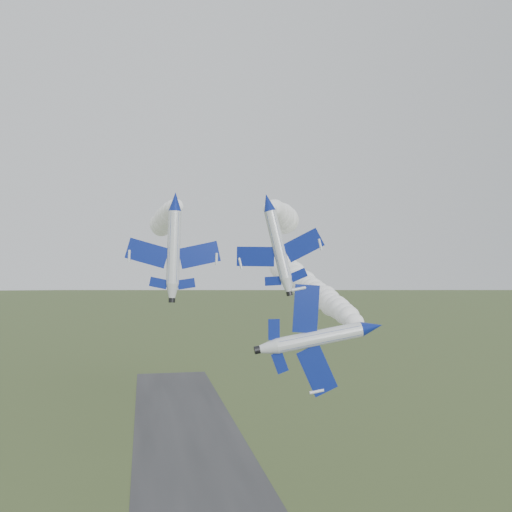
# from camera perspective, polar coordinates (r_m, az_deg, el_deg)

# --- Properties ---
(jet_lead) EXTENTS (3.64, 11.61, 9.44)m
(jet_lead) POSITION_cam_1_polar(r_m,az_deg,el_deg) (51.47, 11.55, -6.99)
(jet_lead) COLOR silver
(smoke_trail_jet_lead) EXTENTS (10.12, 72.18, 5.00)m
(smoke_trail_jet_lead) POSITION_cam_1_polar(r_m,az_deg,el_deg) (89.15, 4.87, -2.75)
(smoke_trail_jet_lead) COLOR white
(jet_pair_left) EXTENTS (10.33, 12.40, 3.06)m
(jet_pair_left) POSITION_cam_1_polar(r_m,az_deg,el_deg) (64.70, -8.08, 5.45)
(jet_pair_left) COLOR silver
(smoke_trail_jet_pair_left) EXTENTS (8.04, 66.07, 4.79)m
(smoke_trail_jet_pair_left) POSITION_cam_1_polar(r_m,az_deg,el_deg) (100.72, -9.00, 3.72)
(smoke_trail_jet_pair_left) COLOR white
(jet_pair_right) EXTENTS (10.20, 12.18, 3.63)m
(jet_pair_right) POSITION_cam_1_polar(r_m,az_deg,el_deg) (67.35, 1.19, 5.41)
(jet_pair_right) COLOR silver
(smoke_trail_jet_pair_right) EXTENTS (20.79, 54.23, 5.54)m
(smoke_trail_jet_pair_right) POSITION_cam_1_polar(r_m,az_deg,el_deg) (97.43, 2.39, 4.03)
(smoke_trail_jet_pair_right) COLOR white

